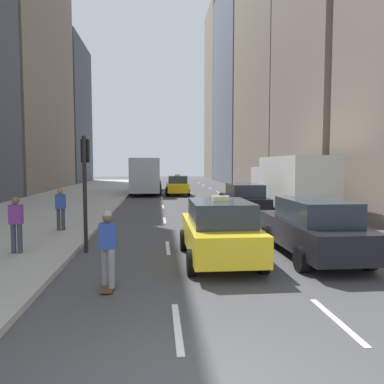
# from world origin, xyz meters

# --- Properties ---
(sidewalk_left) EXTENTS (8.00, 66.00, 0.15)m
(sidewalk_left) POSITION_xyz_m (-7.00, 27.00, 0.07)
(sidewalk_left) COLOR #ADAAA3
(sidewalk_left) RESTS_ON ground
(lane_markings) EXTENTS (5.72, 56.00, 0.01)m
(lane_markings) POSITION_xyz_m (2.60, 23.00, 0.01)
(lane_markings) COLOR white
(lane_markings) RESTS_ON ground
(building_row_right) EXTENTS (6.00, 72.99, 31.55)m
(building_row_right) POSITION_xyz_m (12.00, 37.30, 14.62)
(building_row_right) COLOR gray
(building_row_right) RESTS_ON ground
(taxi_lead) EXTENTS (2.02, 4.40, 1.87)m
(taxi_lead) POSITION_xyz_m (1.20, 6.17, 0.88)
(taxi_lead) COLOR yellow
(taxi_lead) RESTS_ON ground
(taxi_second) EXTENTS (2.02, 4.40, 1.87)m
(taxi_second) POSITION_xyz_m (1.20, 28.78, 0.88)
(taxi_second) COLOR yellow
(taxi_second) RESTS_ON ground
(sedan_black_near) EXTENTS (2.02, 4.61, 1.71)m
(sedan_black_near) POSITION_xyz_m (4.00, 15.17, 0.87)
(sedan_black_near) COLOR black
(sedan_black_near) RESTS_ON ground
(sedan_silver_behind) EXTENTS (2.02, 4.98, 1.73)m
(sedan_silver_behind) POSITION_xyz_m (4.00, 6.38, 0.88)
(sedan_silver_behind) COLOR black
(sedan_silver_behind) RESTS_ON ground
(city_bus) EXTENTS (2.80, 11.61, 3.25)m
(city_bus) POSITION_xyz_m (-1.61, 32.15, 1.79)
(city_bus) COLOR #B7BCC1
(city_bus) RESTS_ON ground
(box_truck) EXTENTS (2.58, 8.40, 3.15)m
(box_truck) POSITION_xyz_m (6.80, 16.16, 1.71)
(box_truck) COLOR silver
(box_truck) RESTS_ON ground
(skateboarder) EXTENTS (0.36, 0.80, 1.75)m
(skateboarder) POSITION_xyz_m (-1.61, 4.05, 0.96)
(skateboarder) COLOR brown
(skateboarder) RESTS_ON ground
(pedestrian_mid_block) EXTENTS (0.36, 0.22, 1.65)m
(pedestrian_mid_block) POSITION_xyz_m (-4.62, 7.05, 1.07)
(pedestrian_mid_block) COLOR #383D51
(pedestrian_mid_block) RESTS_ON sidewalk_left
(pedestrian_far_walking) EXTENTS (0.36, 0.22, 1.65)m
(pedestrian_far_walking) POSITION_xyz_m (-4.30, 10.79, 1.07)
(pedestrian_far_walking) COLOR #383D51
(pedestrian_far_walking) RESTS_ON sidewalk_left
(traffic_light_pole) EXTENTS (0.24, 0.42, 3.60)m
(traffic_light_pole) POSITION_xyz_m (-2.75, 7.69, 2.41)
(traffic_light_pole) COLOR black
(traffic_light_pole) RESTS_ON ground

